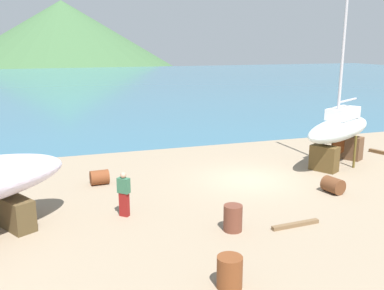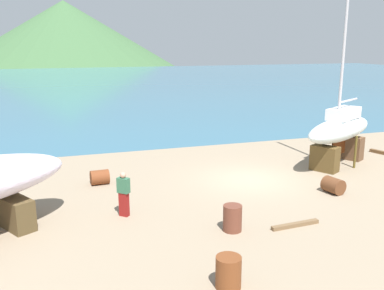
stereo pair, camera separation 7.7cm
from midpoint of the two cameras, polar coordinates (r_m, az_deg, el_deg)
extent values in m
plane|color=gray|center=(17.33, 12.50, -7.91)|extent=(43.04, 43.04, 0.00)
cube|color=#376A84|center=(71.55, -11.71, 8.09)|extent=(172.18, 92.87, 0.01)
cone|color=#3F653B|center=(151.34, -16.53, 10.45)|extent=(134.91, 134.91, 39.63)
cube|color=brown|center=(16.27, -23.00, -8.06)|extent=(1.70, 2.24, 1.09)
cube|color=brown|center=(22.26, 17.04, -1.71)|extent=(1.25, 1.48, 1.27)
cube|color=brown|center=(25.01, 20.06, -0.31)|extent=(1.25, 1.48, 1.27)
cylinder|color=brown|center=(23.26, 20.70, -0.85)|extent=(0.12, 0.12, 1.66)
cylinder|color=brown|center=(23.94, 16.71, -0.17)|extent=(0.12, 0.12, 1.66)
ellipsoid|color=white|center=(23.37, 18.87, 2.01)|extent=(6.16, 4.44, 1.13)
cube|color=#55220A|center=(23.56, 18.69, -0.28)|extent=(1.32, 0.79, 0.79)
cube|color=white|center=(23.51, 19.31, 4.00)|extent=(2.41, 1.94, 0.56)
cylinder|color=#BBBAC2|center=(22.69, 19.38, 12.70)|extent=(0.15, 0.15, 7.66)
cylinder|color=silver|center=(23.85, 19.86, 5.59)|extent=(1.93, 1.15, 0.10)
cube|color=maroon|center=(16.05, -9.11, -7.78)|extent=(0.38, 0.38, 0.90)
cube|color=#34694A|center=(15.80, -9.21, -5.32)|extent=(0.48, 0.48, 0.56)
sphere|color=tan|center=(15.69, -9.26, -3.97)|extent=(0.22, 0.22, 0.22)
cylinder|color=brown|center=(11.59, 4.82, -16.47)|extent=(0.95, 0.95, 0.86)
cylinder|color=brown|center=(19.20, 18.10, -5.10)|extent=(0.82, 0.94, 0.67)
cylinder|color=brown|center=(14.73, 5.30, -9.63)|extent=(0.79, 0.79, 0.90)
cylinder|color=brown|center=(19.77, -12.28, -4.22)|extent=(0.84, 0.70, 0.65)
cube|color=brown|center=(15.54, 13.43, -10.23)|extent=(1.86, 0.29, 0.14)
camera|label=1|loc=(0.04, -90.13, -0.03)|focal=40.19mm
camera|label=2|loc=(0.04, 89.87, 0.03)|focal=40.19mm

